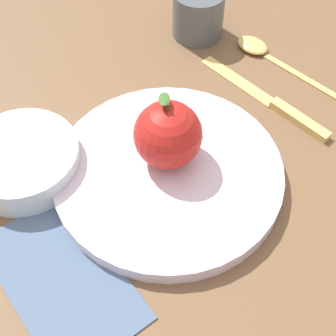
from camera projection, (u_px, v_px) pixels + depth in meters
name	position (u px, v px, depth m)	size (l,w,h in m)	color
ground_plane	(198.00, 157.00, 0.59)	(2.40, 2.40, 0.00)	brown
dinner_plate	(168.00, 172.00, 0.56)	(0.26, 0.26, 0.02)	silver
apple	(168.00, 135.00, 0.53)	(0.08, 0.08, 0.09)	#B21E19
side_bowl	(23.00, 159.00, 0.56)	(0.13, 0.13, 0.04)	silver
cup	(198.00, 11.00, 0.70)	(0.07, 0.07, 0.07)	#4C5156
knife	(274.00, 103.00, 0.64)	(0.20, 0.09, 0.01)	#D8B766
spoon	(264.00, 52.00, 0.70)	(0.17, 0.09, 0.01)	#D8B766
linen_napkin	(62.00, 278.00, 0.49)	(0.11, 0.18, 0.00)	slate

